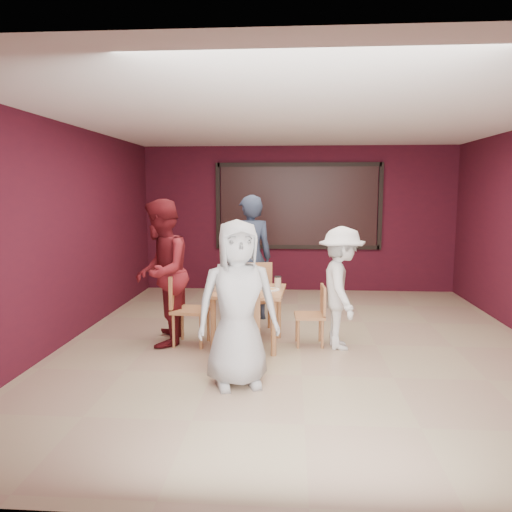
# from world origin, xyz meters

# --- Properties ---
(floor) EXTENTS (7.00, 7.00, 0.00)m
(floor) POSITION_xyz_m (0.00, 0.00, 0.00)
(floor) COLOR tan
(floor) RESTS_ON ground
(window_blinds) EXTENTS (3.00, 0.02, 1.50)m
(window_blinds) POSITION_xyz_m (0.00, 3.45, 1.65)
(window_blinds) COLOR black
(dining_table) EXTENTS (0.96, 0.96, 0.87)m
(dining_table) POSITION_xyz_m (-0.67, -0.12, 0.64)
(dining_table) COLOR #BA834C
(dining_table) RESTS_ON floor
(chair_front) EXTENTS (0.45, 0.45, 0.86)m
(chair_front) POSITION_xyz_m (-0.67, -0.90, 0.49)
(chair_front) COLOR #A86C41
(chair_front) RESTS_ON floor
(chair_back) EXTENTS (0.53, 0.53, 0.94)m
(chair_back) POSITION_xyz_m (-0.60, 0.57, 0.53)
(chair_back) COLOR #A86C41
(chair_back) RESTS_ON floor
(chair_left) EXTENTS (0.47, 0.47, 0.90)m
(chair_left) POSITION_xyz_m (-1.46, -0.13, 0.51)
(chair_left) COLOR #A86C41
(chair_left) RESTS_ON floor
(chair_right) EXTENTS (0.39, 0.39, 0.77)m
(chair_right) POSITION_xyz_m (0.18, -0.04, 0.43)
(chair_right) COLOR #A86C41
(chair_right) RESTS_ON floor
(diner_front) EXTENTS (0.94, 0.74, 1.67)m
(diner_front) POSITION_xyz_m (-0.65, -1.42, 0.84)
(diner_front) COLOR #AEAEAE
(diner_front) RESTS_ON floor
(diner_back) EXTENTS (0.78, 0.61, 1.89)m
(diner_back) POSITION_xyz_m (-0.75, 1.21, 0.94)
(diner_back) COLOR #283248
(diner_back) RESTS_ON floor
(diner_left) EXTENTS (0.77, 0.95, 1.85)m
(diner_left) POSITION_xyz_m (-1.76, -0.13, 0.92)
(diner_left) COLOR maroon
(diner_left) RESTS_ON floor
(diner_right) EXTENTS (0.63, 1.01, 1.52)m
(diner_right) POSITION_xyz_m (0.50, -0.12, 0.76)
(diner_right) COLOR white
(diner_right) RESTS_ON floor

